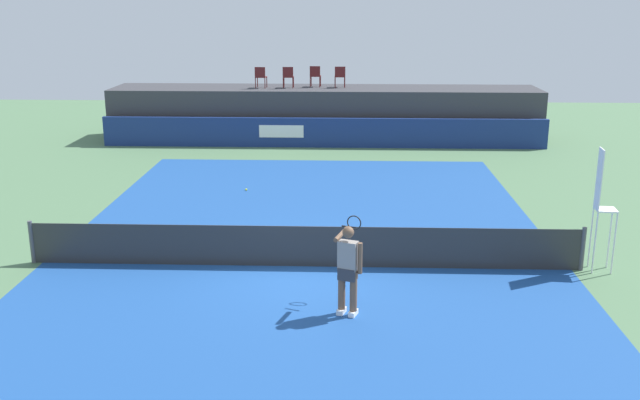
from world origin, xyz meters
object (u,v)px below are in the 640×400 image
at_px(umpire_chair, 601,202).
at_px(tennis_player, 348,267).
at_px(net_post_far, 583,249).
at_px(tennis_ball, 246,190).
at_px(net_post_near, 32,242).
at_px(spectator_chair_center, 315,75).
at_px(spectator_chair_right, 340,76).
at_px(spectator_chair_left, 288,76).
at_px(spectator_chair_far_left, 261,76).

relative_size(umpire_chair, tennis_player, 1.56).
relative_size(net_post_far, tennis_ball, 14.71).
xyz_separation_m(net_post_far, tennis_ball, (-8.40, 6.54, -0.46)).
bearing_deg(umpire_chair, net_post_near, -179.95).
distance_m(spectator_chair_center, net_post_near, 16.71).
bearing_deg(spectator_chair_right, spectator_chair_left, -173.99).
xyz_separation_m(spectator_chair_far_left, umpire_chair, (9.19, -15.02, -1.11)).
bearing_deg(tennis_ball, spectator_chair_right, 72.16).
height_order(spectator_chair_far_left, umpire_chair, spectator_chair_far_left).
bearing_deg(net_post_far, tennis_player, -154.32).
bearing_deg(tennis_player, net_post_far, 25.68).
xyz_separation_m(spectator_chair_far_left, spectator_chair_center, (2.27, 0.49, 0.00)).
height_order(spectator_chair_center, tennis_ball, spectator_chair_center).
bearing_deg(spectator_chair_left, spectator_chair_right, 6.01).
bearing_deg(net_post_far, umpire_chair, 2.06).
bearing_deg(umpire_chair, spectator_chair_right, 110.92).
xyz_separation_m(umpire_chair, net_post_far, (-0.30, -0.01, -1.09)).
relative_size(spectator_chair_center, tennis_ball, 13.06).
distance_m(spectator_chair_far_left, net_post_far, 17.60).
relative_size(spectator_chair_right, net_post_far, 0.89).
height_order(spectator_chair_left, net_post_near, spectator_chair_left).
bearing_deg(umpire_chair, tennis_player, -155.46).
xyz_separation_m(spectator_chair_far_left, net_post_far, (8.89, -15.03, -2.19)).
bearing_deg(spectator_chair_left, net_post_far, -62.91).
relative_size(spectator_chair_left, net_post_near, 0.89).
bearing_deg(net_post_near, spectator_chair_far_left, 76.85).
distance_m(umpire_chair, tennis_player, 6.08).
bearing_deg(tennis_ball, net_post_far, -37.89).
height_order(umpire_chair, tennis_ball, umpire_chair).
bearing_deg(umpire_chair, spectator_chair_far_left, 121.45).
bearing_deg(net_post_near, spectator_chair_right, 66.00).
xyz_separation_m(spectator_chair_left, umpire_chair, (8.04, -15.11, -1.11)).
xyz_separation_m(spectator_chair_right, umpire_chair, (5.87, -15.34, -1.11)).
bearing_deg(spectator_chair_center, net_post_far, -66.91).
height_order(umpire_chair, net_post_near, umpire_chair).
distance_m(spectator_chair_center, spectator_chair_right, 1.06).
height_order(spectator_chair_far_left, tennis_ball, spectator_chair_far_left).
relative_size(net_post_near, tennis_player, 0.56).
relative_size(spectator_chair_far_left, net_post_far, 0.89).
bearing_deg(umpire_chair, net_post_far, -177.94).
bearing_deg(spectator_chair_center, tennis_ball, -101.24).
bearing_deg(spectator_chair_far_left, umpire_chair, -58.55).
xyz_separation_m(spectator_chair_far_left, tennis_player, (3.69, -17.53, -1.73)).
height_order(spectator_chair_center, spectator_chair_right, same).
xyz_separation_m(umpire_chair, net_post_near, (-12.70, -0.01, -1.09)).
bearing_deg(net_post_far, spectator_chair_left, 117.09).
distance_m(spectator_chair_left, spectator_chair_center, 1.19).
bearing_deg(spectator_chair_right, spectator_chair_far_left, -174.50).
bearing_deg(tennis_ball, spectator_chair_left, 85.58).
height_order(spectator_chair_right, net_post_near, spectator_chair_right).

